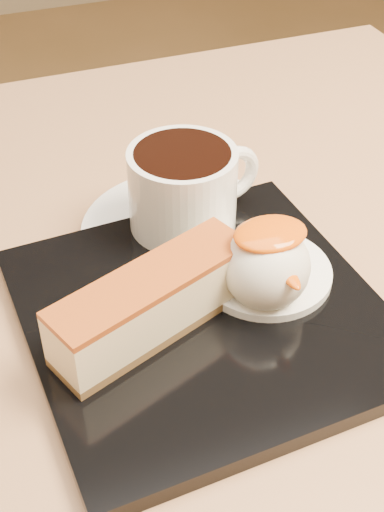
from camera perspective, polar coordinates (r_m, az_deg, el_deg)
name	(u,v)px	position (r m, az deg, el deg)	size (l,w,h in m)	color
table	(163,488)	(0.57, -2.36, -18.08)	(0.80, 0.80, 0.72)	black
dessert_plate	(203,315)	(0.46, 0.89, -4.75)	(0.22, 0.22, 0.01)	black
cheesecake	(152,303)	(0.43, -3.20, -3.74)	(0.14, 0.08, 0.04)	brown
cream_smear	(264,272)	(0.48, 5.82, -1.29)	(0.09, 0.09, 0.01)	white
ice_cream_scoop	(266,267)	(0.45, 5.95, -0.84)	(0.06, 0.06, 0.06)	white
mango_sauce	(270,234)	(0.43, 6.29, 1.78)	(0.05, 0.04, 0.01)	#EA5607
mint_sprig	(210,256)	(0.48, 1.48, 0.00)	(0.03, 0.02, 0.00)	#2A8238
saucer	(183,231)	(0.53, -0.72, 2.00)	(0.15, 0.15, 0.01)	white
coffee_cup	(185,188)	(0.51, -0.56, 5.43)	(0.10, 0.08, 0.06)	white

